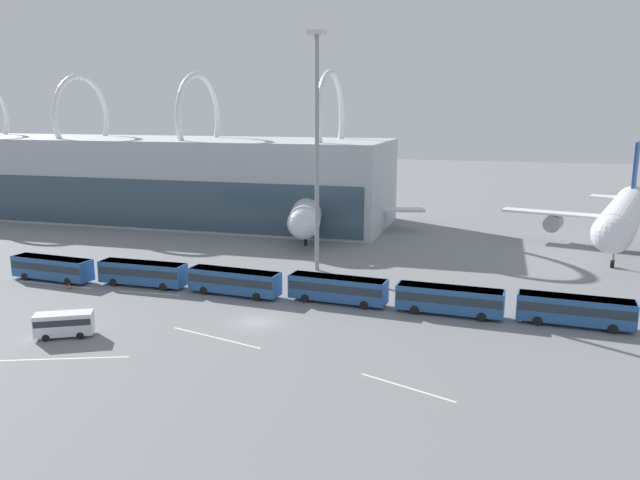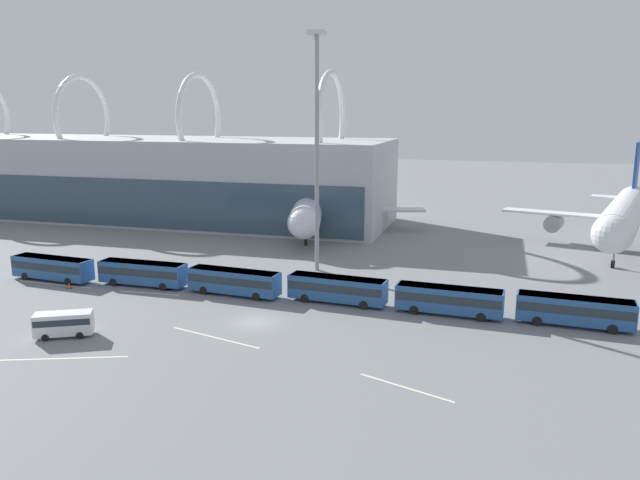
{
  "view_description": "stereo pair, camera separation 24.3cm",
  "coord_description": "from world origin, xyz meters",
  "px_view_note": "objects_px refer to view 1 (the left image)",
  "views": [
    {
      "loc": [
        23.51,
        -57.74,
        21.81
      ],
      "look_at": [
        0.06,
        23.72,
        4.0
      ],
      "focal_mm": 35.0,
      "sensor_mm": 36.0,
      "label": 1
    },
    {
      "loc": [
        23.74,
        -57.68,
        21.81
      ],
      "look_at": [
        0.06,
        23.72,
        4.0
      ],
      "focal_mm": 35.0,
      "sensor_mm": 36.0,
      "label": 2
    }
  ],
  "objects_px": {
    "airliner_at_gate_near": "(309,205)",
    "traffic_cone_0": "(69,286)",
    "shuttle_bus_1": "(143,272)",
    "shuttle_bus_0": "(52,267)",
    "floodlight_mast": "(317,134)",
    "service_van_foreground": "(64,323)",
    "shuttle_bus_2": "(234,280)",
    "airliner_at_gate_far": "(624,214)",
    "shuttle_bus_5": "(575,309)",
    "shuttle_bus_3": "(338,288)",
    "shuttle_bus_4": "(449,299)"
  },
  "relations": [
    {
      "from": "service_van_foreground",
      "to": "traffic_cone_0",
      "type": "relative_size",
      "value": 8.29
    },
    {
      "from": "shuttle_bus_4",
      "to": "airliner_at_gate_near",
      "type": "bearing_deg",
      "value": 127.9
    },
    {
      "from": "shuttle_bus_2",
      "to": "airliner_at_gate_near",
      "type": "bearing_deg",
      "value": 99.37
    },
    {
      "from": "shuttle_bus_1",
      "to": "shuttle_bus_3",
      "type": "distance_m",
      "value": 25.29
    },
    {
      "from": "shuttle_bus_4",
      "to": "floodlight_mast",
      "type": "bearing_deg",
      "value": 146.55
    },
    {
      "from": "airliner_at_gate_far",
      "to": "floodlight_mast",
      "type": "bearing_deg",
      "value": -45.08
    },
    {
      "from": "airliner_at_gate_near",
      "to": "traffic_cone_0",
      "type": "distance_m",
      "value": 47.99
    },
    {
      "from": "shuttle_bus_1",
      "to": "shuttle_bus_2",
      "type": "relative_size",
      "value": 0.99
    },
    {
      "from": "shuttle_bus_3",
      "to": "shuttle_bus_5",
      "type": "height_order",
      "value": "same"
    },
    {
      "from": "airliner_at_gate_far",
      "to": "traffic_cone_0",
      "type": "bearing_deg",
      "value": -44.4
    },
    {
      "from": "shuttle_bus_2",
      "to": "traffic_cone_0",
      "type": "bearing_deg",
      "value": -166.48
    },
    {
      "from": "airliner_at_gate_far",
      "to": "traffic_cone_0",
      "type": "distance_m",
      "value": 81.92
    },
    {
      "from": "shuttle_bus_5",
      "to": "service_van_foreground",
      "type": "bearing_deg",
      "value": -156.33
    },
    {
      "from": "airliner_at_gate_near",
      "to": "shuttle_bus_2",
      "type": "relative_size",
      "value": 3.59
    },
    {
      "from": "service_van_foreground",
      "to": "floodlight_mast",
      "type": "xyz_separation_m",
      "value": [
        16.42,
        31.65,
        17.22
      ]
    },
    {
      "from": "shuttle_bus_1",
      "to": "shuttle_bus_5",
      "type": "height_order",
      "value": "same"
    },
    {
      "from": "floodlight_mast",
      "to": "airliner_at_gate_far",
      "type": "bearing_deg",
      "value": 30.79
    },
    {
      "from": "shuttle_bus_3",
      "to": "service_van_foreground",
      "type": "bearing_deg",
      "value": -136.98
    },
    {
      "from": "service_van_foreground",
      "to": "shuttle_bus_3",
      "type": "bearing_deg",
      "value": -169.59
    },
    {
      "from": "shuttle_bus_1",
      "to": "shuttle_bus_3",
      "type": "xyz_separation_m",
      "value": [
        25.29,
        -0.04,
        0.0
      ]
    },
    {
      "from": "airliner_at_gate_far",
      "to": "shuttle_bus_2",
      "type": "bearing_deg",
      "value": -36.92
    },
    {
      "from": "shuttle_bus_4",
      "to": "floodlight_mast",
      "type": "relative_size",
      "value": 0.36
    },
    {
      "from": "shuttle_bus_5",
      "to": "service_van_foreground",
      "type": "xyz_separation_m",
      "value": [
        -48.19,
        -17.19,
        -0.38
      ]
    },
    {
      "from": "airliner_at_gate_far",
      "to": "shuttle_bus_2",
      "type": "relative_size",
      "value": 3.54
    },
    {
      "from": "service_van_foreground",
      "to": "airliner_at_gate_near",
      "type": "bearing_deg",
      "value": -124.53
    },
    {
      "from": "service_van_foreground",
      "to": "traffic_cone_0",
      "type": "xyz_separation_m",
      "value": [
        -10.59,
        14.43,
        -1.09
      ]
    },
    {
      "from": "airliner_at_gate_far",
      "to": "floodlight_mast",
      "type": "xyz_separation_m",
      "value": [
        -42.71,
        -25.45,
        12.86
      ]
    },
    {
      "from": "shuttle_bus_1",
      "to": "shuttle_bus_5",
      "type": "distance_m",
      "value": 50.59
    },
    {
      "from": "shuttle_bus_0",
      "to": "floodlight_mast",
      "type": "xyz_separation_m",
      "value": [
        31.46,
        14.65,
        16.84
      ]
    },
    {
      "from": "shuttle_bus_0",
      "to": "floodlight_mast",
      "type": "height_order",
      "value": "floodlight_mast"
    },
    {
      "from": "airliner_at_gate_near",
      "to": "service_van_foreground",
      "type": "relative_size",
      "value": 7.29
    },
    {
      "from": "airliner_at_gate_far",
      "to": "shuttle_bus_4",
      "type": "bearing_deg",
      "value": -16.52
    },
    {
      "from": "shuttle_bus_2",
      "to": "shuttle_bus_3",
      "type": "relative_size",
      "value": 1.0
    },
    {
      "from": "shuttle_bus_1",
      "to": "floodlight_mast",
      "type": "bearing_deg",
      "value": 36.67
    },
    {
      "from": "airliner_at_gate_near",
      "to": "floodlight_mast",
      "type": "bearing_deg",
      "value": 4.91
    },
    {
      "from": "service_van_foreground",
      "to": "traffic_cone_0",
      "type": "distance_m",
      "value": 17.93
    },
    {
      "from": "shuttle_bus_2",
      "to": "traffic_cone_0",
      "type": "distance_m",
      "value": 21.13
    },
    {
      "from": "shuttle_bus_1",
      "to": "traffic_cone_0",
      "type": "height_order",
      "value": "shuttle_bus_1"
    },
    {
      "from": "shuttle_bus_2",
      "to": "shuttle_bus_3",
      "type": "height_order",
      "value": "same"
    },
    {
      "from": "shuttle_bus_2",
      "to": "shuttle_bus_1",
      "type": "bearing_deg",
      "value": -177.04
    },
    {
      "from": "shuttle_bus_1",
      "to": "shuttle_bus_4",
      "type": "xyz_separation_m",
      "value": [
        37.93,
        -0.73,
        0.0
      ]
    },
    {
      "from": "shuttle_bus_3",
      "to": "shuttle_bus_2",
      "type": "bearing_deg",
      "value": -173.37
    },
    {
      "from": "airliner_at_gate_far",
      "to": "shuttle_bus_1",
      "type": "bearing_deg",
      "value": -43.44
    },
    {
      "from": "floodlight_mast",
      "to": "shuttle_bus_0",
      "type": "bearing_deg",
      "value": -155.03
    },
    {
      "from": "service_van_foreground",
      "to": "shuttle_bus_5",
      "type": "bearing_deg",
      "value": 171.91
    },
    {
      "from": "shuttle_bus_2",
      "to": "service_van_foreground",
      "type": "bearing_deg",
      "value": -115.34
    },
    {
      "from": "shuttle_bus_5",
      "to": "floodlight_mast",
      "type": "xyz_separation_m",
      "value": [
        -31.77,
        14.46,
        16.84
      ]
    },
    {
      "from": "shuttle_bus_2",
      "to": "service_van_foreground",
      "type": "height_order",
      "value": "shuttle_bus_2"
    },
    {
      "from": "shuttle_bus_2",
      "to": "shuttle_bus_5",
      "type": "bearing_deg",
      "value": 4.3
    },
    {
      "from": "shuttle_bus_1",
      "to": "shuttle_bus_0",
      "type": "bearing_deg",
      "value": -174.64
    }
  ]
}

